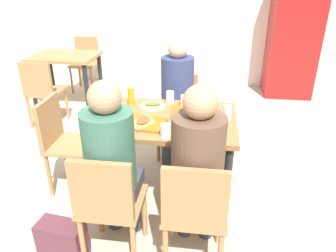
{
  "coord_description": "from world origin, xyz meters",
  "views": [
    {
      "loc": [
        0.32,
        -2.34,
        1.81
      ],
      "look_at": [
        0.0,
        0.0,
        0.67
      ],
      "focal_mm": 34.61,
      "sensor_mm": 36.0,
      "label": 1
    }
  ],
  "objects": [
    {
      "name": "main_table",
      "position": [
        0.0,
        0.0,
        0.64
      ],
      "size": [
        1.09,
        0.8,
        0.74
      ],
      "color": "olive",
      "rests_on": "ground_plane"
    },
    {
      "name": "paper_plate_center",
      "position": [
        -0.16,
        0.22,
        0.75
      ],
      "size": [
        0.22,
        0.22,
        0.01
      ],
      "primitive_type": "cylinder",
      "color": "white",
      "rests_on": "main_table"
    },
    {
      "name": "chair_left_end",
      "position": [
        -0.93,
        0.0,
        0.49
      ],
      "size": [
        0.4,
        0.4,
        0.85
      ],
      "color": "#9E7247",
      "rests_on": "ground_plane"
    },
    {
      "name": "plastic_cup_c",
      "position": [
        -0.43,
        0.06,
        0.79
      ],
      "size": [
        0.07,
        0.07,
        0.1
      ],
      "primitive_type": "cylinder",
      "color": "white",
      "rests_on": "main_table"
    },
    {
      "name": "condiment_bottle",
      "position": [
        -0.35,
        0.22,
        0.82
      ],
      "size": [
        0.06,
        0.06,
        0.16
      ],
      "primitive_type": "cylinder",
      "color": "orange",
      "rests_on": "main_table"
    },
    {
      "name": "person_in_brown_jacket",
      "position": [
        0.27,
        -0.64,
        0.74
      ],
      "size": [
        0.32,
        0.42,
        1.26
      ],
      "color": "#383842",
      "rests_on": "ground_plane"
    },
    {
      "name": "tray_red_far",
      "position": [
        0.19,
        0.12,
        0.75
      ],
      "size": [
        0.38,
        0.29,
        0.02
      ],
      "primitive_type": "cube",
      "rotation": [
        0.0,
        0.0,
        0.1
      ],
      "color": "#D85914",
      "rests_on": "main_table"
    },
    {
      "name": "paper_plate_near_edge",
      "position": [
        0.16,
        -0.22,
        0.75
      ],
      "size": [
        0.22,
        0.22,
        0.01
      ],
      "primitive_type": "cylinder",
      "color": "white",
      "rests_on": "main_table"
    },
    {
      "name": "plastic_cup_d",
      "position": [
        0.11,
        0.26,
        0.79
      ],
      "size": [
        0.07,
        0.07,
        0.1
      ],
      "primitive_type": "cylinder",
      "color": "white",
      "rests_on": "main_table"
    },
    {
      "name": "pizza_slice_b",
      "position": [
        0.2,
        0.11,
        0.77
      ],
      "size": [
        0.27,
        0.28,
        0.02
      ],
      "color": "#DBAD60",
      "rests_on": "tray_red_far"
    },
    {
      "name": "pizza_slice_c",
      "position": [
        -0.17,
        0.23,
        0.76
      ],
      "size": [
        0.21,
        0.15,
        0.02
      ],
      "color": "tan",
      "rests_on": "paper_plate_center"
    },
    {
      "name": "background_chair_far",
      "position": [
        -1.72,
        2.65,
        0.49
      ],
      "size": [
        0.4,
        0.4,
        0.85
      ],
      "color": "#9E7247",
      "rests_on": "ground_plane"
    },
    {
      "name": "chair_near_left",
      "position": [
        -0.27,
        -0.78,
        0.49
      ],
      "size": [
        0.4,
        0.4,
        0.85
      ],
      "color": "#9E7247",
      "rests_on": "ground_plane"
    },
    {
      "name": "pizza_slice_d",
      "position": [
        0.17,
        -0.2,
        0.76
      ],
      "size": [
        0.22,
        0.22,
        0.02
      ],
      "color": "tan",
      "rests_on": "paper_plate_near_edge"
    },
    {
      "name": "chair_near_right",
      "position": [
        0.27,
        -0.78,
        0.49
      ],
      "size": [
        0.4,
        0.4,
        0.85
      ],
      "color": "#9E7247",
      "rests_on": "ground_plane"
    },
    {
      "name": "background_chair_near",
      "position": [
        -1.72,
        1.18,
        0.49
      ],
      "size": [
        0.4,
        0.4,
        0.85
      ],
      "color": "#9E7247",
      "rests_on": "ground_plane"
    },
    {
      "name": "chair_far_side",
      "position": [
        0.0,
        0.78,
        0.49
      ],
      "size": [
        0.4,
        0.4,
        0.85
      ],
      "color": "#9E7247",
      "rests_on": "ground_plane"
    },
    {
      "name": "plastic_cup_b",
      "position": [
        0.03,
        -0.34,
        0.79
      ],
      "size": [
        0.07,
        0.07,
        0.1
      ],
      "primitive_type": "cylinder",
      "color": "white",
      "rests_on": "main_table"
    },
    {
      "name": "foil_bundle",
      "position": [
        -0.46,
        -0.02,
        0.79
      ],
      "size": [
        0.1,
        0.1,
        0.1
      ],
      "primitive_type": "sphere",
      "color": "silver",
      "rests_on": "main_table"
    },
    {
      "name": "person_in_red",
      "position": [
        -0.27,
        -0.64,
        0.74
      ],
      "size": [
        0.32,
        0.42,
        1.26
      ],
      "color": "#383842",
      "rests_on": "ground_plane"
    },
    {
      "name": "tray_red_near",
      "position": [
        -0.19,
        -0.14,
        0.75
      ],
      "size": [
        0.39,
        0.31,
        0.02
      ],
      "primitive_type": "cube",
      "rotation": [
        0.0,
        0.0,
        -0.15
      ],
      "color": "#D85914",
      "rests_on": "main_table"
    },
    {
      "name": "ground_plane",
      "position": [
        0.0,
        0.0,
        -0.01
      ],
      "size": [
        10.0,
        10.0,
        0.02
      ],
      "primitive_type": "cube",
      "color": "#B7A893"
    },
    {
      "name": "pizza_slice_a",
      "position": [
        -0.17,
        -0.13,
        0.77
      ],
      "size": [
        0.15,
        0.24,
        0.02
      ],
      "color": "#C68C47",
      "rests_on": "tray_red_near"
    },
    {
      "name": "handbag",
      "position": [
        -0.62,
        -0.8,
        0.14
      ],
      "size": [
        0.34,
        0.2,
        0.28
      ],
      "primitive_type": "cube",
      "rotation": [
        0.0,
        0.0,
        -0.12
      ],
      "color": "#592D38",
      "rests_on": "ground_plane"
    },
    {
      "name": "person_far_side",
      "position": [
        -0.0,
        0.64,
        0.74
      ],
      "size": [
        0.32,
        0.42,
        1.26
      ],
      "color": "#383842",
      "rests_on": "ground_plane"
    },
    {
      "name": "drink_fridge",
      "position": [
        1.52,
        2.85,
        0.95
      ],
      "size": [
        0.7,
        0.6,
        1.9
      ],
      "primitive_type": "cube",
      "color": "maroon",
      "rests_on": "ground_plane"
    },
    {
      "name": "plastic_cup_a",
      "position": [
        -0.03,
        0.34,
        0.79
      ],
      "size": [
        0.07,
        0.07,
        0.1
      ],
      "primitive_type": "cylinder",
      "color": "white",
      "rests_on": "main_table"
    },
    {
      "name": "soda_can",
      "position": [
        0.46,
        0.02,
        0.8
      ],
      "size": [
        0.07,
        0.07,
        0.12
      ],
      "primitive_type": "cylinder",
      "color": "#B7BCC6",
      "rests_on": "main_table"
    },
    {
      "name": "background_table",
      "position": [
        -1.72,
        1.92,
        0.62
      ],
      "size": [
        0.9,
        0.7,
        0.74
      ],
      "color": "#9E7247",
      "rests_on": "ground_plane"
    }
  ]
}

